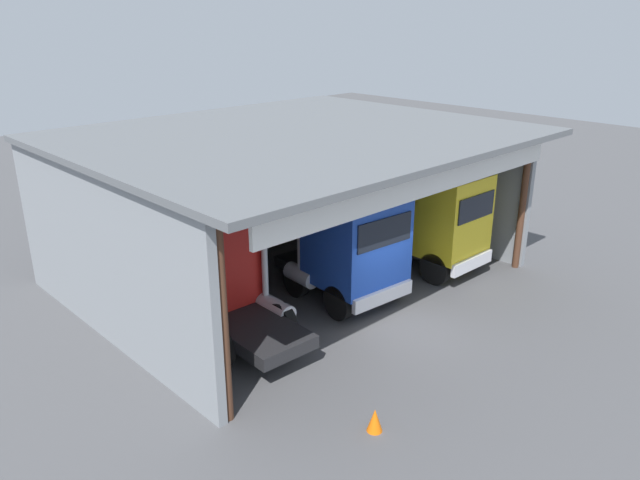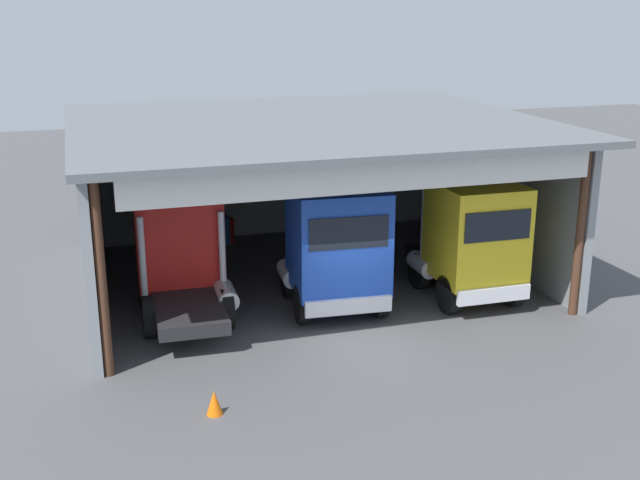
{
  "view_description": "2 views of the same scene",
  "coord_description": "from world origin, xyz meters",
  "px_view_note": "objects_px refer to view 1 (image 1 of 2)",
  "views": [
    {
      "loc": [
        -13.09,
        -9.78,
        8.79
      ],
      "look_at": [
        0.0,
        3.81,
        1.74
      ],
      "focal_mm": 34.33,
      "sensor_mm": 36.0,
      "label": 1
    },
    {
      "loc": [
        -6.71,
        -17.71,
        8.61
      ],
      "look_at": [
        0.0,
        3.81,
        1.74
      ],
      "focal_mm": 44.15,
      "sensor_mm": 36.0,
      "label": 2
    }
  ],
  "objects_px": {
    "truck_yellow_yard_outside": "(439,220)",
    "tool_cart": "(169,243)",
    "truck_red_right_bay": "(217,277)",
    "traffic_cone": "(375,420)",
    "truck_blue_left_bay": "(351,244)",
    "oil_drum": "(177,242)"
  },
  "relations": [
    {
      "from": "truck_blue_left_bay",
      "to": "truck_yellow_yard_outside",
      "type": "relative_size",
      "value": 1.01
    },
    {
      "from": "truck_blue_left_bay",
      "to": "oil_drum",
      "type": "relative_size",
      "value": 5.14
    },
    {
      "from": "tool_cart",
      "to": "truck_red_right_bay",
      "type": "bearing_deg",
      "value": -108.3
    },
    {
      "from": "truck_red_right_bay",
      "to": "traffic_cone",
      "type": "bearing_deg",
      "value": -89.61
    },
    {
      "from": "truck_yellow_yard_outside",
      "to": "tool_cart",
      "type": "bearing_deg",
      "value": -51.17
    },
    {
      "from": "truck_red_right_bay",
      "to": "truck_yellow_yard_outside",
      "type": "distance_m",
      "value": 8.43
    },
    {
      "from": "truck_blue_left_bay",
      "to": "tool_cart",
      "type": "distance_m",
      "value": 7.97
    },
    {
      "from": "oil_drum",
      "to": "traffic_cone",
      "type": "bearing_deg",
      "value": -102.01
    },
    {
      "from": "truck_blue_left_bay",
      "to": "truck_yellow_yard_outside",
      "type": "bearing_deg",
      "value": 178.55
    },
    {
      "from": "truck_blue_left_bay",
      "to": "tool_cart",
      "type": "xyz_separation_m",
      "value": [
        -2.1,
        7.54,
        -1.47
      ]
    },
    {
      "from": "truck_blue_left_bay",
      "to": "oil_drum",
      "type": "bearing_deg",
      "value": -72.91
    },
    {
      "from": "truck_yellow_yard_outside",
      "to": "tool_cart",
      "type": "xyz_separation_m",
      "value": [
        -6.18,
        7.96,
        -1.42
      ]
    },
    {
      "from": "truck_blue_left_bay",
      "to": "oil_drum",
      "type": "distance_m",
      "value": 7.93
    },
    {
      "from": "truck_blue_left_bay",
      "to": "traffic_cone",
      "type": "xyz_separation_m",
      "value": [
        -4.37,
        -4.9,
        -1.69
      ]
    },
    {
      "from": "truck_red_right_bay",
      "to": "truck_blue_left_bay",
      "type": "xyz_separation_m",
      "value": [
        4.18,
        -1.27,
        0.24
      ]
    },
    {
      "from": "truck_yellow_yard_outside",
      "to": "oil_drum",
      "type": "height_order",
      "value": "truck_yellow_yard_outside"
    },
    {
      "from": "truck_yellow_yard_outside",
      "to": "tool_cart",
      "type": "relative_size",
      "value": 4.51
    },
    {
      "from": "truck_blue_left_bay",
      "to": "traffic_cone",
      "type": "bearing_deg",
      "value": 52.62
    },
    {
      "from": "tool_cart",
      "to": "traffic_cone",
      "type": "xyz_separation_m",
      "value": [
        -2.27,
        -12.44,
        -0.22
      ]
    },
    {
      "from": "truck_red_right_bay",
      "to": "truck_blue_left_bay",
      "type": "relative_size",
      "value": 1.09
    },
    {
      "from": "truck_red_right_bay",
      "to": "oil_drum",
      "type": "height_order",
      "value": "truck_red_right_bay"
    },
    {
      "from": "truck_yellow_yard_outside",
      "to": "truck_blue_left_bay",
      "type": "bearing_deg",
      "value": -4.82
    }
  ]
}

